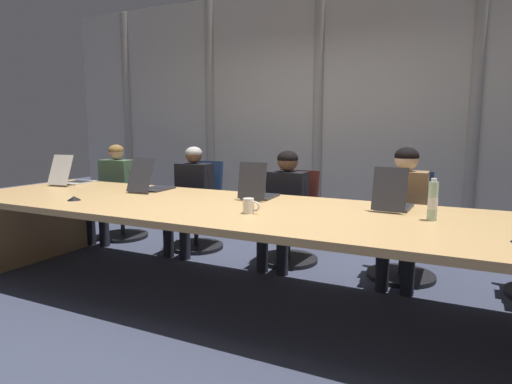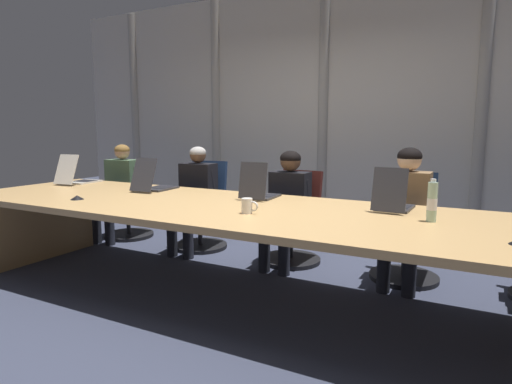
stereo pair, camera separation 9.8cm
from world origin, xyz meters
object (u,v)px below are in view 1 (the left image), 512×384
(laptop_right_mid, at_px, (393,201))
(person_left_mid, at_px, (190,193))
(conference_mic_left_side, at_px, (74,198))
(office_chair_right_mid, at_px, (403,239))
(water_bottle_secondary, at_px, (433,201))
(person_left_end, at_px, (113,187))
(coffee_mug_near, at_px, (249,206))
(person_right_mid, at_px, (403,207))
(laptop_center, at_px, (258,192))
(person_center, at_px, (284,201))
(laptop_left_mid, at_px, (151,184))
(office_chair_left_end, at_px, (125,209))
(office_chair_left_mid, at_px, (198,216))
(office_chair_center, at_px, (290,228))
(laptop_left_end, at_px, (72,178))

(laptop_right_mid, height_order, person_left_mid, person_left_mid)
(conference_mic_left_side, bearing_deg, laptop_right_mid, 16.92)
(office_chair_right_mid, xyz_separation_m, water_bottle_secondary, (0.29, -1.04, 0.52))
(person_left_end, relative_size, coffee_mug_near, 9.04)
(office_chair_right_mid, xyz_separation_m, person_right_mid, (0.00, -0.16, 0.32))
(laptop_center, xyz_separation_m, person_right_mid, (1.10, 0.59, -0.14))
(person_left_mid, distance_m, person_right_mid, 2.20)
(office_chair_right_mid, height_order, person_center, person_center)
(laptop_left_mid, bearing_deg, office_chair_left_end, 51.25)
(office_chair_left_mid, bearing_deg, coffee_mug_near, 38.72)
(office_chair_left_end, height_order, coffee_mug_near, office_chair_left_end)
(laptop_center, bearing_deg, office_chair_right_mid, -58.78)
(laptop_left_mid, bearing_deg, person_left_mid, -4.07)
(office_chair_center, relative_size, office_chair_right_mid, 0.96)
(office_chair_right_mid, height_order, person_right_mid, person_right_mid)
(laptop_center, distance_m, office_chair_center, 0.88)
(laptop_right_mid, xyz_separation_m, water_bottle_secondary, (0.29, -0.28, 0.06))
(office_chair_left_end, xyz_separation_m, person_left_end, (-0.02, -0.16, 0.30))
(laptop_left_end, xyz_separation_m, person_left_mid, (1.09, 0.60, -0.17))
(person_center, distance_m, water_bottle_secondary, 1.66)
(office_chair_left_mid, distance_m, office_chair_right_mid, 2.21)
(laptop_center, height_order, office_chair_right_mid, laptop_center)
(office_chair_left_end, distance_m, office_chair_left_mid, 1.08)
(laptop_left_mid, distance_m, person_left_end, 1.28)
(laptop_left_end, relative_size, coffee_mug_near, 3.89)
(laptop_center, bearing_deg, conference_mic_left_side, 116.53)
(office_chair_right_mid, bearing_deg, person_left_end, -87.92)
(water_bottle_secondary, bearing_deg, office_chair_right_mid, 105.72)
(office_chair_center, relative_size, person_right_mid, 0.78)
(laptop_right_mid, height_order, office_chair_left_mid, laptop_right_mid)
(laptop_left_end, bearing_deg, water_bottle_secondary, -100.68)
(laptop_left_mid, distance_m, conference_mic_left_side, 0.75)
(office_chair_left_mid, relative_size, person_right_mid, 0.82)
(office_chair_left_end, distance_m, person_left_mid, 1.15)
(office_chair_left_mid, distance_m, coffee_mug_near, 1.96)
(office_chair_center, xyz_separation_m, conference_mic_left_side, (-1.33, -1.50, 0.42))
(laptop_left_end, distance_m, laptop_left_mid, 1.08)
(laptop_left_end, relative_size, water_bottle_secondary, 1.79)
(office_chair_center, bearing_deg, conference_mic_left_side, -37.38)
(laptop_left_mid, bearing_deg, office_chair_center, -58.04)
(laptop_right_mid, distance_m, conference_mic_left_side, 2.54)
(laptop_center, xyz_separation_m, conference_mic_left_side, (-1.33, -0.75, -0.04))
(office_chair_left_mid, relative_size, water_bottle_secondary, 3.52)
(water_bottle_secondary, bearing_deg, office_chair_left_end, 163.86)
(person_left_end, bearing_deg, office_chair_left_mid, 94.65)
(laptop_center, relative_size, office_chair_left_mid, 0.40)
(laptop_left_end, relative_size, laptop_left_mid, 1.04)
(laptop_left_mid, relative_size, person_left_mid, 0.42)
(laptop_left_end, distance_m, laptop_center, 2.19)
(laptop_left_end, xyz_separation_m, person_left_end, (-0.03, 0.60, -0.17))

